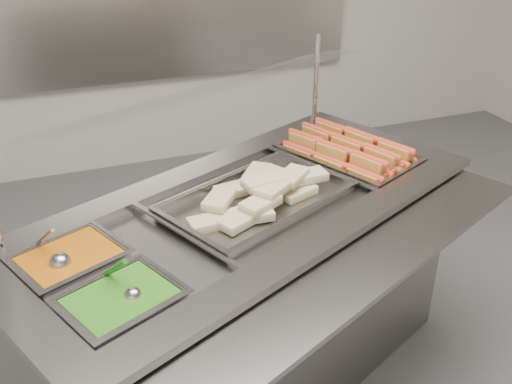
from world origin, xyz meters
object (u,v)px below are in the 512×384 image
object	(u,v)px
steam_counter	(247,298)
pan_wraps	(258,202)
serving_spoon	(130,291)
sneeze_guard	(204,94)
ladle	(59,261)
pan_hotdogs	(347,161)

from	to	relation	value
steam_counter	pan_wraps	world-z (taller)	pan_wraps
pan_wraps	serving_spoon	world-z (taller)	serving_spoon
sneeze_guard	ladle	xyz separation A→B (m)	(-0.52, -0.32, -0.32)
pan_hotdogs	serving_spoon	xyz separation A→B (m)	(-0.94, -0.58, 0.05)
steam_counter	sneeze_guard	size ratio (longest dim) A/B	1.27
pan_wraps	ladle	xyz separation A→B (m)	(-0.65, -0.17, 0.03)
steam_counter	serving_spoon	xyz separation A→B (m)	(-0.44, -0.35, 0.41)
pan_hotdogs	pan_wraps	distance (m)	0.50
pan_hotdogs	steam_counter	bearing A→B (deg)	-155.37
pan_hotdogs	ladle	distance (m)	1.16
pan_hotdogs	pan_wraps	bearing A→B (deg)	-155.37
steam_counter	pan_hotdogs	distance (m)	0.66
pan_wraps	ladle	bearing A→B (deg)	-165.32
pan_wraps	ladle	world-z (taller)	ladle
sneeze_guard	pan_hotdogs	xyz separation A→B (m)	(0.58, 0.05, -0.36)
serving_spoon	ladle	bearing A→B (deg)	128.64
pan_hotdogs	serving_spoon	world-z (taller)	serving_spoon
steam_counter	ladle	size ratio (longest dim) A/B	11.58
sneeze_guard	pan_hotdogs	world-z (taller)	sneeze_guard
sneeze_guard	pan_hotdogs	distance (m)	0.69
steam_counter	serving_spoon	bearing A→B (deg)	-141.68
pan_hotdogs	pan_wraps	size ratio (longest dim) A/B	0.82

